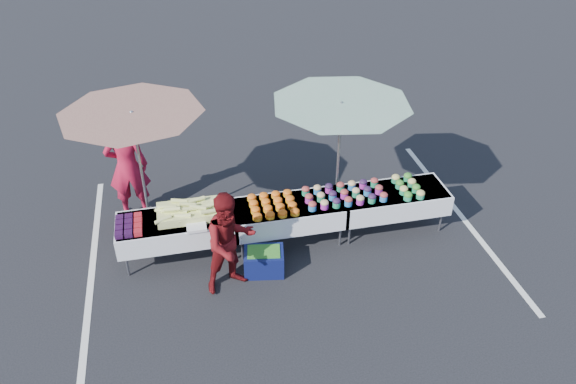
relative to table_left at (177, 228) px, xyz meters
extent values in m
plane|color=black|center=(1.80, 0.00, -0.58)|extent=(80.00, 80.00, 0.00)
cube|color=silver|center=(-1.40, 0.00, -0.58)|extent=(0.10, 5.00, 0.00)
cube|color=silver|center=(5.00, 0.00, -0.58)|extent=(0.10, 5.00, 0.00)
cube|color=white|center=(0.00, 0.00, 0.15)|extent=(1.80, 0.75, 0.04)
cube|color=white|center=(0.00, 0.00, -0.01)|extent=(1.86, 0.81, 0.36)
cylinder|color=slate|center=(-0.82, -0.29, -0.39)|extent=(0.04, 0.04, 0.39)
cylinder|color=slate|center=(-0.82, 0.29, -0.39)|extent=(0.04, 0.04, 0.39)
cylinder|color=slate|center=(0.82, -0.29, -0.39)|extent=(0.04, 0.04, 0.39)
cylinder|color=slate|center=(0.82, 0.29, -0.39)|extent=(0.04, 0.04, 0.39)
cube|color=white|center=(1.80, 0.00, 0.15)|extent=(1.80, 0.75, 0.04)
cube|color=white|center=(1.80, 0.00, -0.01)|extent=(1.86, 0.81, 0.36)
cylinder|color=slate|center=(0.98, -0.29, -0.39)|extent=(0.04, 0.04, 0.39)
cylinder|color=slate|center=(0.98, 0.29, -0.39)|extent=(0.04, 0.04, 0.39)
cylinder|color=slate|center=(2.62, -0.29, -0.39)|extent=(0.04, 0.04, 0.39)
cylinder|color=slate|center=(2.62, 0.29, -0.39)|extent=(0.04, 0.04, 0.39)
cube|color=white|center=(3.60, 0.00, 0.15)|extent=(1.80, 0.75, 0.04)
cube|color=white|center=(3.60, 0.00, -0.01)|extent=(1.86, 0.81, 0.36)
cylinder|color=slate|center=(2.78, -0.29, -0.39)|extent=(0.04, 0.04, 0.39)
cylinder|color=slate|center=(2.78, 0.29, -0.39)|extent=(0.04, 0.04, 0.39)
cylinder|color=slate|center=(4.42, -0.29, -0.39)|extent=(0.04, 0.04, 0.39)
cylinder|color=slate|center=(4.42, 0.29, -0.39)|extent=(0.04, 0.04, 0.39)
cube|color=black|center=(-0.85, -0.27, 0.21)|extent=(0.12, 0.12, 0.08)
cube|color=black|center=(-0.85, -0.13, 0.21)|extent=(0.12, 0.12, 0.08)
cube|color=black|center=(-0.85, 0.01, 0.21)|extent=(0.12, 0.12, 0.08)
cube|color=black|center=(-0.85, 0.15, 0.21)|extent=(0.12, 0.12, 0.08)
cube|color=black|center=(-0.71, -0.27, 0.21)|extent=(0.12, 0.12, 0.08)
cube|color=black|center=(-0.71, -0.13, 0.21)|extent=(0.12, 0.12, 0.08)
cube|color=black|center=(-0.71, 0.01, 0.21)|extent=(0.12, 0.12, 0.08)
cube|color=black|center=(-0.71, 0.15, 0.21)|extent=(0.12, 0.12, 0.08)
cube|color=maroon|center=(-0.57, -0.27, 0.21)|extent=(0.12, 0.12, 0.08)
cube|color=maroon|center=(-0.57, -0.13, 0.21)|extent=(0.12, 0.12, 0.08)
cube|color=maroon|center=(-0.57, 0.01, 0.21)|extent=(0.12, 0.12, 0.08)
cube|color=maroon|center=(-0.57, 0.15, 0.21)|extent=(0.12, 0.12, 0.08)
cube|color=#D4E173|center=(0.25, 0.05, 0.24)|extent=(1.05, 0.55, 0.14)
cylinder|color=#D4E173|center=(0.55, 0.20, 0.27)|extent=(0.27, 0.09, 0.10)
cylinder|color=#D4E173|center=(-0.13, 0.10, 0.34)|extent=(0.27, 0.14, 0.07)
cylinder|color=#D4E173|center=(0.36, -0.06, 0.38)|extent=(0.27, 0.14, 0.09)
cylinder|color=#D4E173|center=(-0.17, 0.08, 0.28)|extent=(0.27, 0.15, 0.10)
cylinder|color=#D4E173|center=(0.07, -0.01, 0.33)|extent=(0.27, 0.15, 0.08)
cylinder|color=#D4E173|center=(0.21, 0.09, 0.36)|extent=(0.27, 0.10, 0.10)
cylinder|color=#D4E173|center=(0.21, -0.03, 0.36)|extent=(0.27, 0.07, 0.08)
cylinder|color=#D4E173|center=(0.12, -0.13, 0.31)|extent=(0.27, 0.14, 0.09)
cylinder|color=#D4E173|center=(0.09, 0.25, 0.34)|extent=(0.27, 0.12, 0.08)
cylinder|color=#D4E173|center=(0.71, 0.14, 0.29)|extent=(0.27, 0.16, 0.08)
cylinder|color=#D4E173|center=(-0.06, 0.01, 0.34)|extent=(0.27, 0.11, 0.07)
cylinder|color=#D4E173|center=(0.16, -0.18, 0.27)|extent=(0.27, 0.10, 0.07)
cylinder|color=#D4E173|center=(0.36, 0.19, 0.35)|extent=(0.27, 0.12, 0.08)
cylinder|color=#D4E173|center=(-0.18, -0.17, 0.31)|extent=(0.27, 0.15, 0.08)
cylinder|color=#D4E173|center=(-0.09, 0.09, 0.36)|extent=(0.27, 0.10, 0.08)
cylinder|color=#D4E173|center=(0.46, 0.00, 0.32)|extent=(0.27, 0.16, 0.10)
cylinder|color=#D4E173|center=(-0.03, -0.02, 0.38)|extent=(0.27, 0.12, 0.09)
cylinder|color=#D4E173|center=(0.52, -0.18, 0.37)|extent=(0.27, 0.09, 0.07)
cylinder|color=#D4E173|center=(0.58, -0.15, 0.30)|extent=(0.27, 0.10, 0.09)
cylinder|color=#D4E173|center=(0.50, -0.09, 0.28)|extent=(0.27, 0.12, 0.09)
cylinder|color=#D4E173|center=(0.35, 0.28, 0.27)|extent=(0.27, 0.10, 0.08)
cylinder|color=#D4E173|center=(0.63, 0.03, 0.34)|extent=(0.27, 0.14, 0.10)
cylinder|color=#D4E173|center=(0.56, 0.25, 0.27)|extent=(0.27, 0.12, 0.07)
cylinder|color=#D4E173|center=(0.50, 0.23, 0.27)|extent=(0.27, 0.07, 0.10)
cube|color=white|center=(0.30, -0.30, 0.19)|extent=(0.30, 0.25, 0.05)
cylinder|color=orange|center=(1.25, -0.28, 0.19)|extent=(0.15, 0.15, 0.05)
ellipsoid|color=orange|center=(1.25, -0.28, 0.23)|extent=(0.15, 0.15, 0.08)
cylinder|color=orange|center=(1.25, -0.10, 0.19)|extent=(0.15, 0.15, 0.05)
ellipsoid|color=orange|center=(1.25, -0.10, 0.23)|extent=(0.15, 0.15, 0.08)
cylinder|color=orange|center=(1.25, 0.08, 0.19)|extent=(0.15, 0.15, 0.05)
ellipsoid|color=orange|center=(1.25, 0.08, 0.23)|extent=(0.15, 0.15, 0.08)
cylinder|color=orange|center=(1.25, 0.26, 0.19)|extent=(0.15, 0.15, 0.05)
ellipsoid|color=orange|center=(1.25, 0.26, 0.23)|extent=(0.15, 0.15, 0.08)
cylinder|color=orange|center=(1.45, -0.28, 0.19)|extent=(0.15, 0.15, 0.05)
ellipsoid|color=orange|center=(1.45, -0.28, 0.23)|extent=(0.15, 0.15, 0.08)
cylinder|color=orange|center=(1.45, -0.10, 0.19)|extent=(0.15, 0.15, 0.05)
ellipsoid|color=orange|center=(1.45, -0.10, 0.23)|extent=(0.15, 0.15, 0.08)
cylinder|color=orange|center=(1.45, 0.08, 0.19)|extent=(0.15, 0.15, 0.05)
ellipsoid|color=orange|center=(1.45, 0.08, 0.23)|extent=(0.15, 0.15, 0.08)
cylinder|color=orange|center=(1.45, 0.26, 0.19)|extent=(0.15, 0.15, 0.05)
ellipsoid|color=orange|center=(1.45, 0.26, 0.23)|extent=(0.15, 0.15, 0.08)
cylinder|color=orange|center=(1.65, -0.28, 0.19)|extent=(0.15, 0.15, 0.05)
ellipsoid|color=orange|center=(1.65, -0.28, 0.23)|extent=(0.15, 0.15, 0.08)
cylinder|color=orange|center=(1.65, -0.10, 0.19)|extent=(0.15, 0.15, 0.05)
ellipsoid|color=orange|center=(1.65, -0.10, 0.23)|extent=(0.15, 0.15, 0.08)
cylinder|color=orange|center=(1.65, 0.08, 0.19)|extent=(0.15, 0.15, 0.05)
ellipsoid|color=orange|center=(1.65, 0.08, 0.23)|extent=(0.15, 0.15, 0.08)
cylinder|color=orange|center=(1.65, 0.26, 0.19)|extent=(0.15, 0.15, 0.05)
ellipsoid|color=orange|center=(1.65, 0.26, 0.23)|extent=(0.15, 0.15, 0.08)
cylinder|color=orange|center=(1.85, -0.28, 0.19)|extent=(0.15, 0.15, 0.05)
ellipsoid|color=orange|center=(1.85, -0.28, 0.23)|extent=(0.15, 0.15, 0.08)
cylinder|color=orange|center=(1.85, -0.10, 0.19)|extent=(0.15, 0.15, 0.05)
ellipsoid|color=orange|center=(1.85, -0.10, 0.23)|extent=(0.15, 0.15, 0.08)
cylinder|color=orange|center=(1.85, 0.08, 0.19)|extent=(0.15, 0.15, 0.05)
ellipsoid|color=orange|center=(1.85, 0.08, 0.23)|extent=(0.15, 0.15, 0.08)
cylinder|color=orange|center=(1.85, 0.26, 0.19)|extent=(0.15, 0.15, 0.05)
ellipsoid|color=orange|center=(1.85, 0.26, 0.23)|extent=(0.15, 0.15, 0.08)
cylinder|color=#2872BC|center=(2.15, -0.22, 0.22)|extent=(0.13, 0.13, 0.10)
ellipsoid|color=maroon|center=(2.15, -0.22, 0.28)|extent=(0.14, 0.14, 0.10)
cylinder|color=#A62399|center=(2.15, 0.00, 0.22)|extent=(0.13, 0.13, 0.10)
ellipsoid|color=maroon|center=(2.15, 0.00, 0.28)|extent=(0.14, 0.14, 0.10)
cylinder|color=#218659|center=(2.15, 0.22, 0.22)|extent=(0.13, 0.13, 0.10)
ellipsoid|color=maroon|center=(2.15, 0.22, 0.28)|extent=(0.14, 0.14, 0.10)
cylinder|color=#A62399|center=(2.35, -0.22, 0.22)|extent=(0.13, 0.13, 0.10)
ellipsoid|color=tan|center=(2.35, -0.22, 0.28)|extent=(0.14, 0.14, 0.10)
cylinder|color=#218659|center=(2.35, 0.00, 0.22)|extent=(0.13, 0.13, 0.10)
ellipsoid|color=tan|center=(2.35, 0.00, 0.28)|extent=(0.14, 0.14, 0.10)
cylinder|color=#2872BC|center=(2.35, 0.22, 0.22)|extent=(0.13, 0.13, 0.10)
ellipsoid|color=tan|center=(2.35, 0.22, 0.28)|extent=(0.14, 0.14, 0.10)
cylinder|color=#218659|center=(2.55, -0.22, 0.22)|extent=(0.13, 0.13, 0.10)
ellipsoid|color=black|center=(2.55, -0.22, 0.28)|extent=(0.14, 0.14, 0.10)
cylinder|color=#2872BC|center=(2.55, 0.00, 0.22)|extent=(0.13, 0.13, 0.10)
ellipsoid|color=black|center=(2.55, 0.00, 0.28)|extent=(0.14, 0.14, 0.10)
cylinder|color=#A62399|center=(2.55, 0.22, 0.22)|extent=(0.13, 0.13, 0.10)
ellipsoid|color=black|center=(2.55, 0.22, 0.28)|extent=(0.14, 0.14, 0.10)
cylinder|color=#2872BC|center=(2.75, -0.22, 0.22)|extent=(0.13, 0.13, 0.10)
ellipsoid|color=maroon|center=(2.75, -0.22, 0.28)|extent=(0.14, 0.14, 0.10)
cylinder|color=#A62399|center=(2.75, 0.00, 0.22)|extent=(0.13, 0.13, 0.10)
ellipsoid|color=maroon|center=(2.75, 0.00, 0.28)|extent=(0.14, 0.14, 0.10)
cylinder|color=#218659|center=(2.75, 0.22, 0.22)|extent=(0.13, 0.13, 0.10)
ellipsoid|color=maroon|center=(2.75, 0.22, 0.28)|extent=(0.14, 0.14, 0.10)
cylinder|color=#A62399|center=(2.95, -0.22, 0.22)|extent=(0.13, 0.13, 0.10)
ellipsoid|color=tan|center=(2.95, -0.22, 0.28)|extent=(0.14, 0.14, 0.10)
cylinder|color=#218659|center=(2.95, 0.00, 0.22)|extent=(0.13, 0.13, 0.10)
ellipsoid|color=tan|center=(2.95, 0.00, 0.28)|extent=(0.14, 0.14, 0.10)
cylinder|color=#2872BC|center=(2.95, 0.22, 0.22)|extent=(0.13, 0.13, 0.10)
ellipsoid|color=tan|center=(2.95, 0.22, 0.28)|extent=(0.14, 0.14, 0.10)
cylinder|color=#218659|center=(3.15, -0.22, 0.22)|extent=(0.13, 0.13, 0.10)
ellipsoid|color=black|center=(3.15, -0.22, 0.28)|extent=(0.14, 0.14, 0.10)
cylinder|color=#2872BC|center=(3.15, 0.00, 0.22)|extent=(0.13, 0.13, 0.10)
ellipsoid|color=black|center=(3.15, 0.00, 0.28)|extent=(0.14, 0.14, 0.10)
cylinder|color=#A62399|center=(3.15, 0.22, 0.22)|extent=(0.13, 0.13, 0.10)
ellipsoid|color=black|center=(3.15, 0.22, 0.28)|extent=(0.14, 0.14, 0.10)
cylinder|color=#2872BC|center=(3.35, -0.22, 0.22)|extent=(0.13, 0.13, 0.10)
ellipsoid|color=maroon|center=(3.35, -0.22, 0.28)|extent=(0.14, 0.14, 0.10)
cylinder|color=#A62399|center=(3.35, 0.00, 0.22)|extent=(0.13, 0.13, 0.10)
ellipsoid|color=maroon|center=(3.35, 0.00, 0.28)|extent=(0.14, 0.14, 0.10)
cylinder|color=#218659|center=(3.35, 0.22, 0.22)|extent=(0.13, 0.13, 0.10)
ellipsoid|color=maroon|center=(3.35, 0.22, 0.28)|extent=(0.14, 0.14, 0.10)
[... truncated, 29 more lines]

